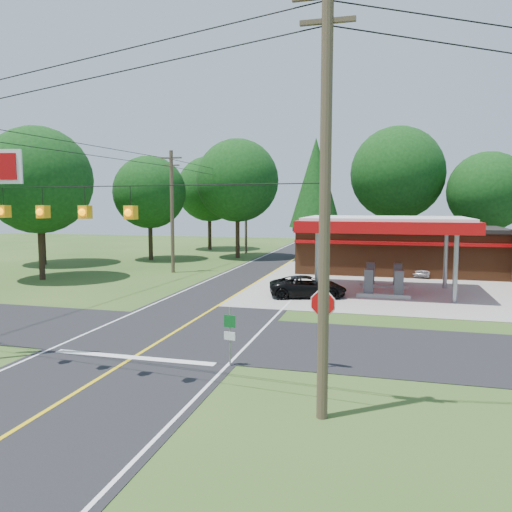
% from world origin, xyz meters
% --- Properties ---
extents(ground, '(120.00, 120.00, 0.00)m').
position_xyz_m(ground, '(0.00, 0.00, 0.00)').
color(ground, '#294B1A').
rests_on(ground, ground).
extents(main_highway, '(8.00, 120.00, 0.02)m').
position_xyz_m(main_highway, '(0.00, 0.00, 0.01)').
color(main_highway, black).
rests_on(main_highway, ground).
extents(cross_road, '(70.00, 7.00, 0.02)m').
position_xyz_m(cross_road, '(0.00, 0.00, 0.01)').
color(cross_road, black).
rests_on(cross_road, ground).
extents(lane_center_yellow, '(0.15, 110.00, 0.00)m').
position_xyz_m(lane_center_yellow, '(0.00, 0.00, 0.03)').
color(lane_center_yellow, yellow).
rests_on(lane_center_yellow, main_highway).
extents(gas_canopy, '(10.60, 7.40, 4.88)m').
position_xyz_m(gas_canopy, '(9.00, 13.00, 4.27)').
color(gas_canopy, gray).
rests_on(gas_canopy, ground).
extents(convenience_store, '(16.40, 7.55, 3.80)m').
position_xyz_m(convenience_store, '(10.00, 22.98, 1.92)').
color(convenience_store, brown).
rests_on(convenience_store, ground).
extents(utility_pole_near_right, '(1.80, 0.30, 11.50)m').
position_xyz_m(utility_pole_near_right, '(7.50, -7.00, 5.96)').
color(utility_pole_near_right, '#473828').
rests_on(utility_pole_near_right, ground).
extents(utility_pole_far_left, '(1.80, 0.30, 10.00)m').
position_xyz_m(utility_pole_far_left, '(-8.00, 18.00, 5.20)').
color(utility_pole_far_left, '#473828').
rests_on(utility_pole_far_left, ground).
extents(utility_pole_north, '(0.30, 0.30, 9.50)m').
position_xyz_m(utility_pole_north, '(-6.50, 35.00, 4.75)').
color(utility_pole_north, '#473828').
rests_on(utility_pole_north, ground).
extents(overhead_beacons, '(17.04, 2.04, 1.03)m').
position_xyz_m(overhead_beacons, '(-1.00, -6.00, 6.21)').
color(overhead_beacons, black).
rests_on(overhead_beacons, ground).
extents(treeline_backdrop, '(70.27, 51.59, 13.30)m').
position_xyz_m(treeline_backdrop, '(0.82, 24.01, 7.49)').
color(treeline_backdrop, '#332316').
rests_on(treeline_backdrop, ground).
extents(suv_car, '(5.74, 5.74, 1.31)m').
position_xyz_m(suv_car, '(4.50, 10.00, 0.65)').
color(suv_car, black).
rests_on(suv_car, ground).
extents(sedan_car, '(4.12, 4.12, 1.19)m').
position_xyz_m(sedan_car, '(12.00, 21.00, 0.59)').
color(sedan_car, silver).
rests_on(sedan_car, ground).
extents(octagonal_stop_sign, '(0.94, 0.27, 2.81)m').
position_xyz_m(octagonal_stop_sign, '(7.00, -3.01, 2.12)').
color(octagonal_stop_sign, gray).
rests_on(octagonal_stop_sign, ground).
extents(route_sign_post, '(0.43, 0.12, 2.13)m').
position_xyz_m(route_sign_post, '(3.80, -3.57, 1.26)').
color(route_sign_post, gray).
rests_on(route_sign_post, ground).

